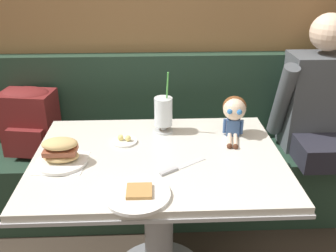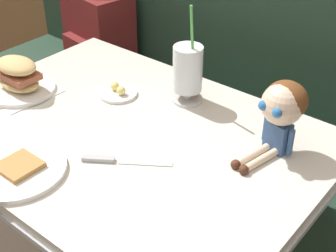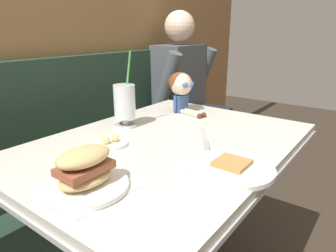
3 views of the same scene
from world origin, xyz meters
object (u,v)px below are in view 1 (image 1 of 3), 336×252
Objects in this scene: sandwich_plate at (61,154)px; seated_doll at (234,111)px; backpack at (30,120)px; butter_saucer at (124,141)px; butter_knife at (175,169)px; diner_patron at (319,104)px; milkshake_glass at (163,113)px; toast_plate at (137,194)px.

sandwich_plate is 0.97× the size of seated_doll.
sandwich_plate is 0.74m from backpack.
butter_knife is (0.23, -0.26, -0.00)m from butter_saucer.
diner_patron reaches higher than sandwich_plate.
milkshake_glass is at bearing 33.48° from sandwich_plate.
milkshake_glass is 1.54× the size of butter_knife.
diner_patron reaches higher than backpack.
butter_knife is at bearing 49.80° from toast_plate.
toast_plate is 0.68m from seated_doll.
milkshake_glass is 0.53m from sandwich_plate.
milkshake_glass reaches higher than butter_saucer.
butter_saucer is at bearing 131.24° from butter_knife.
milkshake_glass is 1.00m from diner_patron.
toast_plate is 2.08× the size of butter_saucer.
seated_doll is at bearing 6.18° from butter_saucer.
sandwich_plate is 1.83× the size of butter_saucer.
milkshake_glass is 1.43× the size of sandwich_plate.
butter_knife is 0.90× the size of seated_doll.
butter_knife is at bearing -133.79° from seated_doll.
sandwich_plate is at bearing 171.06° from butter_knife.
milkshake_glass is 0.39× the size of diner_patron.
butter_saucer is (0.25, 0.18, -0.04)m from sandwich_plate.
diner_patron is at bearing 33.04° from seated_doll.
butter_knife is 1.10m from backpack.
diner_patron is (1.13, 0.45, -0.01)m from butter_saucer.
backpack is (-0.78, 0.36, -0.18)m from milkshake_glass.
milkshake_glass is at bearing 170.90° from seated_doll.
seated_doll is at bearing 16.99° from sandwich_plate.
milkshake_glass reaches higher than toast_plate.
diner_patron reaches higher than butter_saucer.
seated_doll is at bearing -9.10° from milkshake_glass.
seated_doll reaches higher than butter_saucer.
seated_doll reaches higher than sandwich_plate.
butter_saucer is (-0.07, 0.44, 0.00)m from toast_plate.
backpack is (-1.12, 0.41, -0.21)m from seated_doll.
sandwich_plate is 0.32m from butter_saucer.
butter_knife is at bearing -41.68° from backpack.
butter_saucer is 0.54m from seated_doll.
butter_knife is 0.51× the size of backpack.
backpack reaches higher than butter_knife.
backpack is (-0.33, 0.65, -0.13)m from sandwich_plate.
backpack is at bearing 126.25° from toast_plate.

